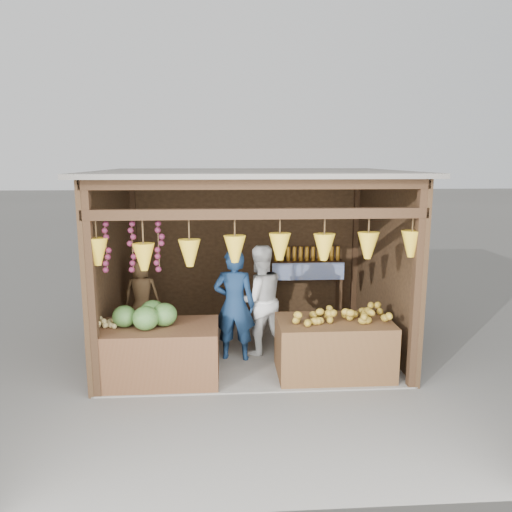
{
  "coord_description": "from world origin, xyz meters",
  "views": [
    {
      "loc": [
        -0.39,
        -7.15,
        2.82
      ],
      "look_at": [
        0.07,
        -0.1,
        1.44
      ],
      "focal_mm": 35.0,
      "sensor_mm": 36.0,
      "label": 1
    }
  ],
  "objects_px": {
    "counter_right": "(334,348)",
    "vendor_seated": "(142,294)",
    "counter_left": "(157,354)",
    "woman_standing": "(259,300)",
    "man_standing": "(234,305)"
  },
  "relations": [
    {
      "from": "counter_right",
      "to": "man_standing",
      "type": "height_order",
      "value": "man_standing"
    },
    {
      "from": "counter_left",
      "to": "counter_right",
      "type": "relative_size",
      "value": 1.05
    },
    {
      "from": "counter_right",
      "to": "vendor_seated",
      "type": "bearing_deg",
      "value": 156.47
    },
    {
      "from": "counter_right",
      "to": "woman_standing",
      "type": "xyz_separation_m",
      "value": [
        -0.93,
        0.84,
        0.43
      ]
    },
    {
      "from": "counter_right",
      "to": "vendor_seated",
      "type": "relative_size",
      "value": 1.42
    },
    {
      "from": "man_standing",
      "to": "woman_standing",
      "type": "relative_size",
      "value": 1.0
    },
    {
      "from": "counter_right",
      "to": "man_standing",
      "type": "bearing_deg",
      "value": 154.89
    },
    {
      "from": "counter_left",
      "to": "woman_standing",
      "type": "xyz_separation_m",
      "value": [
        1.37,
        0.88,
        0.44
      ]
    },
    {
      "from": "counter_right",
      "to": "man_standing",
      "type": "xyz_separation_m",
      "value": [
        -1.29,
        0.61,
        0.43
      ]
    },
    {
      "from": "woman_standing",
      "to": "vendor_seated",
      "type": "height_order",
      "value": "woman_standing"
    },
    {
      "from": "man_standing",
      "to": "vendor_seated",
      "type": "bearing_deg",
      "value": -12.16
    },
    {
      "from": "man_standing",
      "to": "woman_standing",
      "type": "bearing_deg",
      "value": -136.94
    },
    {
      "from": "man_standing",
      "to": "counter_left",
      "type": "bearing_deg",
      "value": 42.58
    },
    {
      "from": "vendor_seated",
      "to": "counter_right",
      "type": "bearing_deg",
      "value": 157.61
    },
    {
      "from": "counter_right",
      "to": "woman_standing",
      "type": "relative_size",
      "value": 0.92
    }
  ]
}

